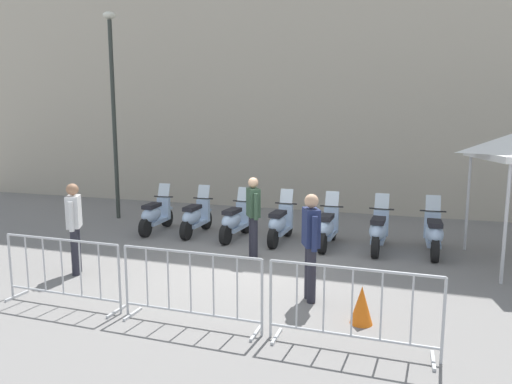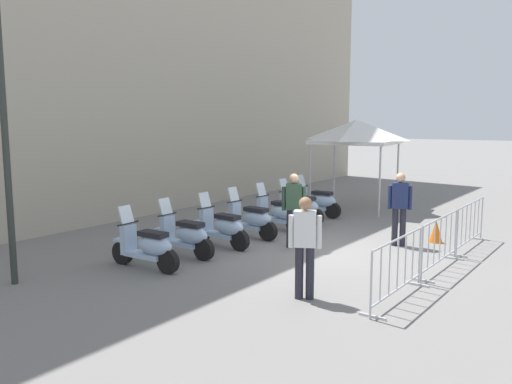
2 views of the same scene
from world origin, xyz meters
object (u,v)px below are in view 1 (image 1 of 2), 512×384
Objects in this scene: barrier_segment_2 at (352,310)px; motorcycle_1 at (195,218)px; motorcycle_4 at (327,228)px; barrier_segment_1 at (191,289)px; officer_mid_plaza at (253,213)px; motorcycle_3 at (280,224)px; traffic_cone at (362,305)px; motorcycle_6 at (434,235)px; motorcycle_5 at (378,232)px; barrier_segment_0 at (62,272)px; motorcycle_0 at (155,215)px; motorcycle_2 at (235,221)px; street_lamp at (113,98)px; officer_near_row_end at (74,223)px; officer_by_barriers at (311,241)px.

motorcycle_1 is at bearing 125.09° from barrier_segment_2.
motorcycle_1 is at bearing 169.82° from motorcycle_4.
barrier_segment_1 is 3.34m from officer_mid_plaza.
traffic_cone is at bearing -68.07° from motorcycle_3.
motorcycle_6 is 3.96m from officer_mid_plaza.
motorcycle_3 is 0.82× the size of barrier_segment_2.
barrier_segment_0 is (-5.12, -3.98, 0.07)m from motorcycle_5.
motorcycle_1 is at bearing 171.73° from motorcycle_6.
motorcycle_0 and motorcycle_4 have the same top height.
motorcycle_5 is at bearing 20.56° from officer_mid_plaza.
motorcycle_4 is at bearing 94.64° from barrier_segment_2.
street_lamp is at bearing 155.21° from motorcycle_2.
barrier_segment_0 and barrier_segment_2 have the same top height.
motorcycle_4 is (2.27, -0.34, 0.00)m from motorcycle_2.
barrier_segment_2 is 10.24m from street_lamp.
barrier_segment_1 is at bearing -134.08° from motorcycle_6.
officer_near_row_end is at bearing 115.24° from barrier_segment_0.
street_lamp is 3.51× the size of officer_mid_plaza.
barrier_segment_2 is 0.83m from traffic_cone.
motorcycle_1 is 1.00× the size of officer_mid_plaza.
motorcycle_1 is 1.14m from motorcycle_2.
barrier_segment_2 is 0.35× the size of street_lamp.
motorcycle_0 is 1.01× the size of motorcycle_2.
motorcycle_3 is 0.28× the size of street_lamp.
motorcycle_4 is at bearing 30.52° from officer_near_row_end.
motorcycle_0 is 4.01m from street_lamp.
motorcycle_0 is 1.01× the size of motorcycle_5.
motorcycle_5 is 8.52m from street_lamp.
street_lamp is at bearing 145.17° from officer_mid_plaza.
officer_by_barriers is at bearing -60.21° from motorcycle_2.
traffic_cone is at bearing -42.65° from motorcycle_0.
motorcycle_1 is 6.56m from barrier_segment_2.
motorcycle_6 is at bearing 45.92° from barrier_segment_1.
traffic_cone is at bearing -114.70° from motorcycle_6.
barrier_segment_2 is at bearing -112.72° from motorcycle_6.
barrier_segment_1 is at bearing -8.26° from barrier_segment_0.
motorcycle_1 is 0.82× the size of barrier_segment_0.
motorcycle_6 reaches higher than traffic_cone.
street_lamp is (-5.27, 2.04, 3.19)m from motorcycle_3.
traffic_cone is at bearing -98.57° from motorcycle_5.
motorcycle_5 is at bearing -7.04° from motorcycle_4.
barrier_segment_0 is at bearing -142.15° from motorcycle_5.
officer_mid_plaza is at bearing -106.53° from motorcycle_3.
officer_mid_plaza reaches higher than barrier_segment_0.
barrier_segment_0 is at bearing -129.52° from officer_mid_plaza.
officer_by_barriers is at bearing -42.53° from motorcycle_0.
motorcycle_1 and motorcycle_5 have the same top height.
motorcycle_2 is at bearing 173.02° from motorcycle_6.
street_lamp is at bearing 124.49° from barrier_segment_1.
street_lamp is at bearing 109.40° from officer_near_row_end.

